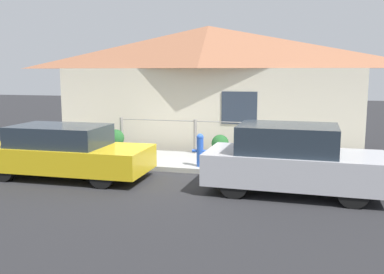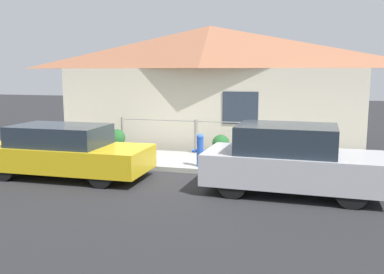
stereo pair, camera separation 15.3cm
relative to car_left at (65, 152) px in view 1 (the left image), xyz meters
name	(u,v)px [view 1 (the left image)]	position (x,y,z in m)	size (l,w,h in m)	color
ground_plane	(176,173)	(2.50, 1.15, -0.65)	(60.00, 60.00, 0.00)	#262628
sidewalk	(187,161)	(2.50, 2.25, -0.58)	(24.00, 2.20, 0.13)	#9E9E99
house	(208,53)	(2.50, 4.89, 2.54)	(10.21, 2.23, 4.07)	beige
fence	(195,135)	(2.50, 3.20, 0.05)	(4.90, 0.10, 1.03)	gray
car_left	(65,152)	(0.00, 0.00, 0.00)	(4.11, 1.65, 1.29)	gold
car_right	(292,160)	(5.43, 0.00, 0.08)	(3.78, 1.79, 1.47)	#B7B7BC
fire_hydrant	(200,149)	(3.06, 1.47, -0.07)	(0.41, 0.18, 0.87)	blue
potted_plant_near_hydrant	(220,144)	(3.31, 2.99, -0.16)	(0.51, 0.51, 0.63)	brown
potted_plant_by_fence	(116,139)	(0.00, 2.98, -0.14)	(0.54, 0.54, 0.67)	#9E5638
potted_plant_corner	(306,155)	(5.75, 2.36, -0.27)	(0.35, 0.35, 0.48)	slate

